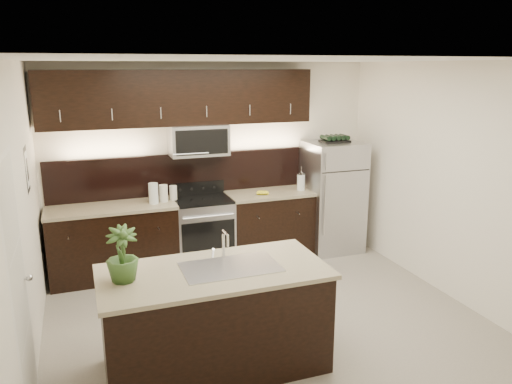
% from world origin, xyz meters
% --- Properties ---
extents(ground, '(4.50, 4.50, 0.00)m').
position_xyz_m(ground, '(0.00, 0.00, 0.00)').
color(ground, gray).
rests_on(ground, ground).
extents(room_walls, '(4.52, 4.02, 2.71)m').
position_xyz_m(room_walls, '(-0.11, -0.04, 1.70)').
color(room_walls, silver).
rests_on(room_walls, ground).
extents(counter_run, '(3.51, 0.65, 0.94)m').
position_xyz_m(counter_run, '(-0.46, 1.69, 0.47)').
color(counter_run, black).
rests_on(counter_run, ground).
extents(upper_fixtures, '(3.49, 0.40, 1.66)m').
position_xyz_m(upper_fixtures, '(-0.43, 1.84, 2.14)').
color(upper_fixtures, black).
rests_on(upper_fixtures, counter_run).
extents(island, '(1.96, 0.96, 0.94)m').
position_xyz_m(island, '(-0.73, -0.69, 0.47)').
color(island, black).
rests_on(island, ground).
extents(sink_faucet, '(0.84, 0.50, 0.28)m').
position_xyz_m(sink_faucet, '(-0.58, -0.68, 0.96)').
color(sink_faucet, silver).
rests_on(sink_faucet, island).
extents(refrigerator, '(0.77, 0.69, 1.60)m').
position_xyz_m(refrigerator, '(1.68, 1.63, 0.80)').
color(refrigerator, '#B2B2B7').
rests_on(refrigerator, ground).
extents(wine_rack, '(0.39, 0.24, 0.10)m').
position_xyz_m(wine_rack, '(1.68, 1.63, 1.64)').
color(wine_rack, black).
rests_on(wine_rack, refrigerator).
extents(plant, '(0.27, 0.27, 0.46)m').
position_xyz_m(plant, '(-1.48, -0.66, 1.17)').
color(plant, '#2E4E1F').
rests_on(plant, island).
extents(canisters, '(0.38, 0.21, 0.26)m').
position_xyz_m(canisters, '(-0.79, 1.68, 1.06)').
color(canisters, silver).
rests_on(canisters, counter_run).
extents(french_press, '(0.12, 0.12, 0.34)m').
position_xyz_m(french_press, '(1.17, 1.64, 1.06)').
color(french_press, silver).
rests_on(french_press, counter_run).
extents(bananas, '(0.21, 0.19, 0.06)m').
position_xyz_m(bananas, '(0.53, 1.61, 0.97)').
color(bananas, gold).
rests_on(bananas, counter_run).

